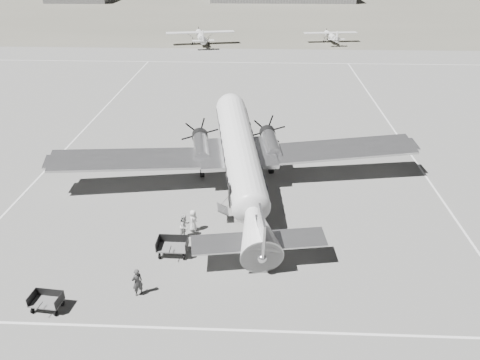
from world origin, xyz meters
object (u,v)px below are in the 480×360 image
ground_crew (137,282)px  light_plane_right (331,37)px  ramp_agent (185,226)px  baggage_cart_near (173,247)px  baggage_cart_far (47,302)px  light_plane_left (201,38)px  passenger (193,221)px  dc3_airliner (241,162)px

ground_crew → light_plane_right: bearing=-145.0°
ramp_agent → baggage_cart_near: bearing=-163.2°
light_plane_right → ground_crew: (-18.49, -67.68, -0.20)m
baggage_cart_far → light_plane_left: bearing=96.0°
ground_crew → passenger: size_ratio=1.09×
light_plane_right → ramp_agent: size_ratio=5.94×
light_plane_right → baggage_cart_near: size_ratio=5.16×
baggage_cart_far → ramp_agent: bearing=54.0°
light_plane_left → passenger: bearing=-95.9°
dc3_airliner → ramp_agent: bearing=-129.2°
baggage_cart_near → ground_crew: ground_crew is taller
light_plane_right → dc3_airliner: bearing=-111.5°
dc3_airliner → passenger: size_ratio=18.81×
light_plane_left → ramp_agent: light_plane_left is taller
light_plane_left → ground_crew: 64.83m
light_plane_left → ramp_agent: 59.67m
baggage_cart_near → ramp_agent: 1.89m
dc3_airliner → light_plane_left: size_ratio=2.30×
passenger → light_plane_left: bearing=20.4°
ramp_agent → passenger: bearing=3.3°
ground_crew → light_plane_left: bearing=-125.8°
light_plane_right → ramp_agent: 64.60m
baggage_cart_near → ground_crew: size_ratio=1.17×
baggage_cart_near → ramp_agent: ramp_agent is taller
light_plane_right → baggage_cart_near: light_plane_right is taller
ground_crew → passenger: bearing=-148.4°
light_plane_left → dc3_airliner: bearing=-92.4°
baggage_cart_far → passenger: bearing=55.2°
ground_crew → ramp_agent: 5.56m
light_plane_left → light_plane_right: bearing=-4.7°
baggage_cart_near → passenger: 2.73m
dc3_airliner → light_plane_left: 54.58m
passenger → baggage_cart_far: bearing=153.4°
baggage_cart_far → ground_crew: ground_crew is taller
light_plane_right → baggage_cart_far: bearing=-116.3°
light_plane_left → baggage_cart_near: 61.43m
light_plane_left → ground_crew: size_ratio=7.48×
dc3_airliner → ramp_agent: size_ratio=17.03×
dc3_airliner → baggage_cart_near: bearing=-125.7°
light_plane_right → passenger: bearing=-113.0°
baggage_cart_far → ground_crew: size_ratio=0.99×
ramp_agent → passenger: size_ratio=1.10×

